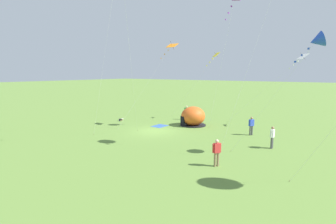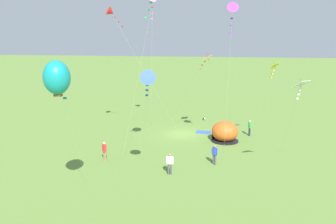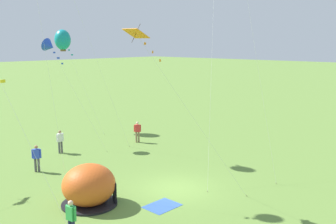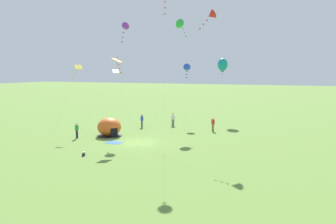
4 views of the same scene
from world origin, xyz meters
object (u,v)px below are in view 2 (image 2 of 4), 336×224
at_px(person_center_field, 250,127).
at_px(kite_white, 300,87).
at_px(person_strolling, 170,163).
at_px(kite_red, 111,12).
at_px(kite_blue, 148,79).
at_px(kite_teal, 57,78).
at_px(kite_orange, 206,59).
at_px(toddler_crawling, 204,119).
at_px(popup_tent, 225,132).
at_px(person_near_tent, 104,150).
at_px(person_with_toddler, 215,154).
at_px(kite_purple, 232,10).
at_px(kite_yellow, 274,69).
at_px(kite_pink, 153,1).

relative_size(person_center_field, kite_white, 0.21).
height_order(person_strolling, kite_red, kite_red).
relative_size(person_strolling, kite_blue, 0.20).
xyz_separation_m(kite_white, kite_teal, (14.11, 6.89, 1.19)).
xyz_separation_m(person_center_field, kite_teal, (11.88, 18.74, 7.33)).
bearing_deg(kite_orange, kite_teal, 68.44).
distance_m(toddler_crawling, kite_red, 18.00).
distance_m(popup_tent, kite_white, 12.26).
bearing_deg(person_near_tent, person_with_toddler, -175.10).
bearing_deg(kite_purple, kite_red, -15.75).
height_order(person_near_tent, kite_white, kite_white).
relative_size(person_center_field, kite_blue, 0.20).
xyz_separation_m(person_center_field, kite_yellow, (-1.71, 2.68, 6.56)).
bearing_deg(toddler_crawling, kite_white, 112.89).
bearing_deg(toddler_crawling, kite_orange, 93.96).
height_order(kite_white, kite_pink, kite_pink).
relative_size(person_with_toddler, person_center_field, 1.00).
relative_size(kite_teal, kite_pink, 0.62).
bearing_deg(kite_teal, person_strolling, -125.75).
xyz_separation_m(person_with_toddler, kite_yellow, (-5.18, -6.38, 6.56)).
bearing_deg(kite_blue, person_center_field, -118.92).
distance_m(toddler_crawling, kite_purple, 17.94).
height_order(person_center_field, kite_teal, kite_teal).
xyz_separation_m(kite_yellow, kite_pink, (12.47, -3.16, 6.72)).
relative_size(kite_yellow, kite_pink, 0.55).
relative_size(person_near_tent, kite_white, 0.21).
bearing_deg(kite_white, kite_yellow, -86.76).
bearing_deg(kite_yellow, kite_red, 2.38).
relative_size(popup_tent, kite_red, 0.21).
height_order(popup_tent, person_center_field, popup_tent).
relative_size(person_center_field, kite_orange, 0.19).
xyz_separation_m(person_with_toddler, kite_pink, (7.29, -9.53, 13.29)).
xyz_separation_m(kite_purple, kite_teal, (9.42, 12.13, -4.36)).
xyz_separation_m(person_strolling, kite_pink, (3.94, -12.19, 13.29)).
bearing_deg(person_strolling, kite_teal, 54.25).
xyz_separation_m(toddler_crawling, kite_purple, (-2.84, 12.57, 12.48)).
distance_m(person_with_toddler, kite_pink, 17.90).
bearing_deg(kite_teal, kite_red, -81.85).
relative_size(kite_orange, kite_white, 1.08).
bearing_deg(person_strolling, kite_pink, -72.08).
bearing_deg(kite_purple, kite_teal, 52.16).
bearing_deg(kite_pink, popup_tent, 160.35).
xyz_separation_m(person_with_toddler, kite_red, (10.62, -5.72, 11.88)).
relative_size(kite_orange, kite_blue, 1.07).
bearing_deg(kite_yellow, person_near_tent, 26.27).
xyz_separation_m(popup_tent, kite_pink, (8.10, -2.89, 13.25)).
distance_m(person_near_tent, kite_pink, 16.96).
bearing_deg(kite_pink, kite_white, 136.46).
bearing_deg(popup_tent, person_near_tent, 36.16).
xyz_separation_m(popup_tent, kite_yellow, (-4.36, 0.26, 6.53)).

